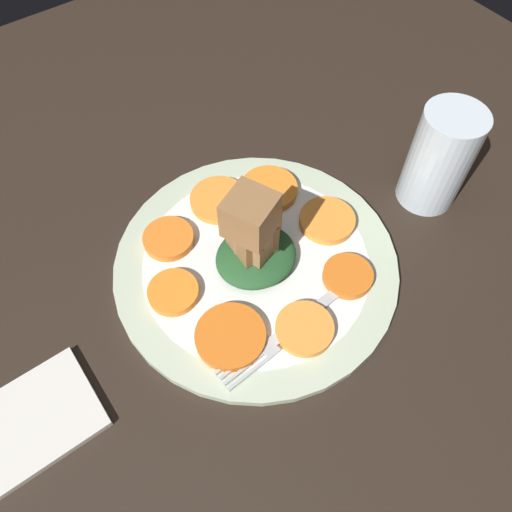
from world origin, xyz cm
name	(u,v)px	position (x,y,z in cm)	size (l,w,h in cm)	color
table_slab	(256,271)	(0.00, 0.00, 1.00)	(120.00, 120.00, 2.00)	black
plate	(256,264)	(0.00, 0.00, 2.52)	(30.71, 30.71, 1.05)	beige
carrot_slice_0	(173,292)	(-9.27, 1.70, 3.57)	(5.27, 5.27, 0.94)	orange
carrot_slice_1	(230,336)	(-7.29, -5.78, 3.57)	(6.99, 6.99, 0.94)	orange
carrot_slice_2	(305,329)	(-0.94, -9.40, 3.57)	(5.79, 5.79, 0.94)	orange
carrot_slice_3	(348,276)	(6.52, -7.39, 3.57)	(5.29, 5.29, 0.94)	orange
carrot_slice_4	(327,220)	(9.52, -0.58, 3.57)	(6.29, 6.29, 0.94)	orange
carrot_slice_5	(269,189)	(6.97, 6.98, 3.57)	(6.73, 6.73, 0.94)	orange
carrot_slice_6	(219,200)	(1.28, 9.10, 3.57)	(6.63, 6.63, 0.94)	orange
carrot_slice_7	(169,239)	(-6.24, 7.80, 3.57)	(5.59, 5.59, 0.94)	orange
center_pile	(254,236)	(0.08, 0.41, 7.26)	(8.86, 8.19, 10.76)	#235128
fork	(292,327)	(-1.77, -8.46, 3.30)	(18.42, 2.78, 0.40)	#B2B2B7
water_glass	(439,158)	(22.45, -3.68, 8.15)	(6.83, 6.83, 12.29)	silver
napkin	(15,432)	(-27.97, -1.59, 2.40)	(14.88, 8.93, 0.80)	silver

